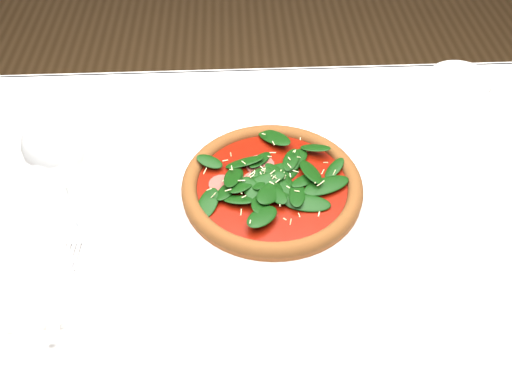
{
  "coord_description": "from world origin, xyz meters",
  "views": [
    {
      "loc": [
        -0.02,
        -0.62,
        1.43
      ],
      "look_at": [
        0.01,
        0.02,
        0.77
      ],
      "focal_mm": 40.0,
      "sensor_mm": 36.0,
      "label": 1
    }
  ],
  "objects_px": {
    "wine_glass": "(56,155)",
    "napkin": "(62,304)",
    "pizza": "(272,184)",
    "plate": "(272,192)"
  },
  "relations": [
    {
      "from": "plate",
      "to": "pizza",
      "type": "relative_size",
      "value": 0.98
    },
    {
      "from": "plate",
      "to": "napkin",
      "type": "relative_size",
      "value": 2.27
    },
    {
      "from": "wine_glass",
      "to": "napkin",
      "type": "xyz_separation_m",
      "value": [
        0.0,
        -0.15,
        -0.14
      ]
    },
    {
      "from": "pizza",
      "to": "napkin",
      "type": "bearing_deg",
      "value": -146.7
    },
    {
      "from": "pizza",
      "to": "napkin",
      "type": "height_order",
      "value": "pizza"
    },
    {
      "from": "pizza",
      "to": "wine_glass",
      "type": "height_order",
      "value": "wine_glass"
    },
    {
      "from": "pizza",
      "to": "napkin",
      "type": "xyz_separation_m",
      "value": [
        -0.3,
        -0.2,
        -0.02
      ]
    },
    {
      "from": "wine_glass",
      "to": "plate",
      "type": "bearing_deg",
      "value": 9.71
    },
    {
      "from": "plate",
      "to": "wine_glass",
      "type": "bearing_deg",
      "value": -170.29
    },
    {
      "from": "plate",
      "to": "wine_glass",
      "type": "distance_m",
      "value": 0.34
    }
  ]
}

